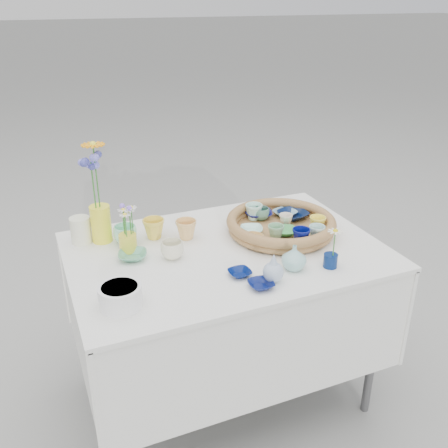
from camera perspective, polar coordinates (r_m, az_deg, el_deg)
name	(u,v)px	position (r m, az deg, el deg)	size (l,w,h in m)	color
ground	(226,392)	(2.49, 0.19, -18.68)	(80.00, 80.00, 0.00)	gray
display_table	(226,392)	(2.49, 0.19, -18.68)	(1.26, 0.86, 0.77)	white
wicker_tray	(281,225)	(2.18, 6.51, -0.09)	(0.47, 0.47, 0.08)	brown
tray_ceramic_0	(258,214)	(2.29, 3.94, 1.16)	(0.12, 0.12, 0.03)	navy
tray_ceramic_1	(293,215)	(2.29, 7.88, 1.04)	(0.13, 0.13, 0.03)	#091639
tray_ceramic_2	(317,224)	(2.18, 10.63, 0.02)	(0.07, 0.07, 0.07)	#FFE948
tray_ceramic_3	(285,231)	(2.14, 6.94, -0.85)	(0.10, 0.10, 0.02)	green
tray_ceramic_4	(276,232)	(2.08, 5.94, -0.95)	(0.07, 0.07, 0.06)	#7AB183
tray_ceramic_5	(251,230)	(2.14, 3.16, -0.67)	(0.10, 0.10, 0.02)	#ABE1D1
tray_ceramic_6	(254,212)	(2.25, 3.43, 1.39)	(0.08, 0.08, 0.07)	#C0F5E1
tray_ceramic_7	(286,220)	(2.20, 7.07, 0.43)	(0.06, 0.06, 0.06)	beige
tray_ceramic_8	(285,213)	(2.31, 6.98, 1.23)	(0.10, 0.10, 0.03)	#7CAFC9
tray_ceramic_9	(301,237)	(2.05, 8.78, -1.42)	(0.07, 0.07, 0.07)	navy
tray_ceramic_10	(253,239)	(2.06, 3.32, -1.70)	(0.09, 0.09, 0.03)	#FFCE7D
tray_ceramic_11	(317,233)	(2.10, 10.54, -1.01)	(0.07, 0.07, 0.06)	#ADD7D1
tray_ceramic_12	(261,214)	(2.26, 4.29, 1.18)	(0.07, 0.07, 0.06)	slate
loose_ceramic_0	(154,229)	(2.14, -8.03, -0.53)	(0.09, 0.09, 0.09)	yellow
loose_ceramic_1	(186,229)	(2.12, -4.34, -0.63)	(0.09, 0.09, 0.08)	#E6B164
loose_ceramic_2	(133,256)	(2.00, -10.40, -3.57)	(0.11, 0.11, 0.03)	#5DA781
loose_ceramic_3	(172,250)	(1.97, -5.94, -2.96)	(0.09, 0.09, 0.07)	beige
loose_ceramic_4	(240,273)	(1.85, 1.82, -5.63)	(0.08, 0.08, 0.02)	#021250
loose_ceramic_5	(125,234)	(2.12, -11.22, -1.17)	(0.10, 0.10, 0.08)	#96EAC0
loose_ceramic_6	(261,285)	(1.79, 4.26, -6.94)	(0.09, 0.09, 0.02)	#0B1653
fluted_bowl	(120,296)	(1.70, -11.77, -8.10)	(0.15, 0.15, 0.08)	white
bud_vase_paleblue	(273,267)	(1.80, 5.66, -4.95)	(0.08, 0.08, 0.12)	#9FB3CB
bud_vase_seafoam	(294,257)	(1.89, 8.01, -3.80)	(0.09, 0.09, 0.10)	#8BC1BC
bud_vase_cobalt	(330,261)	(1.94, 12.07, -4.11)	(0.05, 0.05, 0.05)	#061D51
single_daisy	(334,243)	(1.90, 12.48, -2.19)	(0.07, 0.07, 0.12)	white
tall_vase_yellow	(101,224)	(2.14, -13.87, 0.03)	(0.08, 0.08, 0.16)	yellow
gerbera	(96,177)	(2.05, -14.37, 5.26)	(0.11, 0.11, 0.28)	#FF9D0E
hydrangea	(93,185)	(2.06, -14.71, 4.29)	(0.08, 0.08, 0.27)	#393C96
white_pitcher	(81,230)	(2.16, -16.06, -0.68)	(0.12, 0.08, 0.11)	#E9EAC9
daisy_cup	(128,243)	(2.04, -10.91, -2.14)	(0.07, 0.07, 0.08)	yellow
daisy_posy	(128,219)	(2.00, -10.91, 0.61)	(0.08, 0.08, 0.14)	silver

